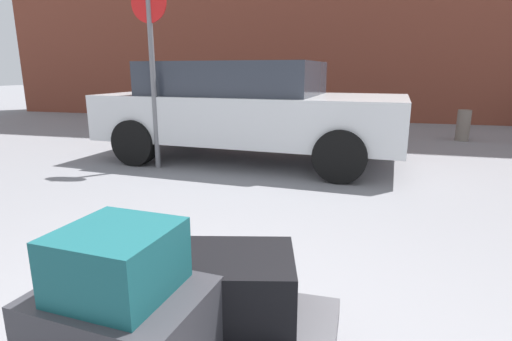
{
  "coord_description": "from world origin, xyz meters",
  "views": [
    {
      "loc": [
        0.62,
        -1.17,
        1.3
      ],
      "look_at": [
        0.0,
        1.2,
        0.69
      ],
      "focal_mm": 28.33,
      "sensor_mm": 36.0,
      "label": 1
    }
  ],
  "objects_px": {
    "suitcase_charcoal_rear_right": "(124,326)",
    "duffel_bag_teal_topmost_pile": "(118,260)",
    "parked_car": "(247,108)",
    "no_parking_sign": "(152,57)",
    "suitcase_black_stacked_top": "(218,285)",
    "bollard_kerb_near": "(463,125)"
  },
  "relations": [
    {
      "from": "suitcase_charcoal_rear_right",
      "to": "duffel_bag_teal_topmost_pile",
      "type": "relative_size",
      "value": 1.59
    },
    {
      "from": "parked_car",
      "to": "no_parking_sign",
      "type": "xyz_separation_m",
      "value": [
        -1.04,
        -0.82,
        0.71
      ]
    },
    {
      "from": "suitcase_charcoal_rear_right",
      "to": "suitcase_black_stacked_top",
      "type": "height_order",
      "value": "suitcase_charcoal_rear_right"
    },
    {
      "from": "duffel_bag_teal_topmost_pile",
      "to": "no_parking_sign",
      "type": "xyz_separation_m",
      "value": [
        -1.95,
        3.86,
        0.76
      ]
    },
    {
      "from": "no_parking_sign",
      "to": "suitcase_charcoal_rear_right",
      "type": "bearing_deg",
      "value": -63.18
    },
    {
      "from": "parked_car",
      "to": "no_parking_sign",
      "type": "height_order",
      "value": "no_parking_sign"
    },
    {
      "from": "bollard_kerb_near",
      "to": "parked_car",
      "type": "bearing_deg",
      "value": -143.03
    },
    {
      "from": "suitcase_black_stacked_top",
      "to": "duffel_bag_teal_topmost_pile",
      "type": "relative_size",
      "value": 1.75
    },
    {
      "from": "suitcase_charcoal_rear_right",
      "to": "suitcase_black_stacked_top",
      "type": "bearing_deg",
      "value": 63.98
    },
    {
      "from": "suitcase_black_stacked_top",
      "to": "no_parking_sign",
      "type": "xyz_separation_m",
      "value": [
        -2.16,
        3.52,
        1.0
      ]
    },
    {
      "from": "parked_car",
      "to": "suitcase_charcoal_rear_right",
      "type": "bearing_deg",
      "value": -78.95
    },
    {
      "from": "suitcase_charcoal_rear_right",
      "to": "duffel_bag_teal_topmost_pile",
      "type": "xyz_separation_m",
      "value": [
        0.0,
        0.0,
        0.24
      ]
    },
    {
      "from": "bollard_kerb_near",
      "to": "duffel_bag_teal_topmost_pile",
      "type": "bearing_deg",
      "value": -109.45
    },
    {
      "from": "suitcase_black_stacked_top",
      "to": "suitcase_charcoal_rear_right",
      "type": "bearing_deg",
      "value": -135.4
    },
    {
      "from": "suitcase_black_stacked_top",
      "to": "parked_car",
      "type": "distance_m",
      "value": 4.49
    },
    {
      "from": "suitcase_charcoal_rear_right",
      "to": "parked_car",
      "type": "distance_m",
      "value": 4.77
    },
    {
      "from": "suitcase_charcoal_rear_right",
      "to": "parked_car",
      "type": "bearing_deg",
      "value": 106.84
    },
    {
      "from": "duffel_bag_teal_topmost_pile",
      "to": "bollard_kerb_near",
      "type": "relative_size",
      "value": 0.59
    },
    {
      "from": "suitcase_charcoal_rear_right",
      "to": "suitcase_black_stacked_top",
      "type": "relative_size",
      "value": 0.91
    },
    {
      "from": "bollard_kerb_near",
      "to": "no_parking_sign",
      "type": "distance_m",
      "value": 5.81
    },
    {
      "from": "parked_car",
      "to": "no_parking_sign",
      "type": "relative_size",
      "value": 1.86
    },
    {
      "from": "suitcase_charcoal_rear_right",
      "to": "no_parking_sign",
      "type": "xyz_separation_m",
      "value": [
        -1.95,
        3.86,
        1.0
      ]
    }
  ]
}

